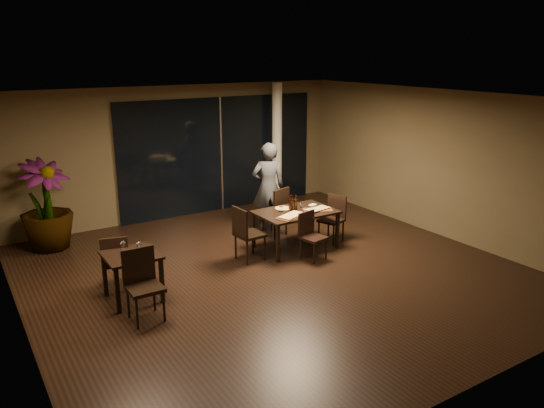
{
  "coord_description": "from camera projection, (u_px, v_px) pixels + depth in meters",
  "views": [
    {
      "loc": [
        -4.6,
        -7.23,
        3.73
      ],
      "look_at": [
        0.32,
        0.58,
        1.05
      ],
      "focal_mm": 35.0,
      "sensor_mm": 36.0,
      "label": 1
    }
  ],
  "objects": [
    {
      "name": "bottle_a",
      "position": [
        292.0,
        203.0,
        10.23
      ],
      "size": [
        0.07,
        0.07,
        0.31
      ],
      "primitive_type": null,
      "color": "black",
      "rests_on": "main_table"
    },
    {
      "name": "chair_main_far",
      "position": [
        277.0,
        209.0,
        10.91
      ],
      "size": [
        0.61,
        0.61,
        1.04
      ],
      "rotation": [
        0.0,
        0.0,
        3.47
      ],
      "color": "black",
      "rests_on": "ground"
    },
    {
      "name": "wall_right",
      "position": [
        440.0,
        163.0,
        10.93
      ],
      "size": [
        0.1,
        8.0,
        3.0
      ],
      "primitive_type": "cube",
      "color": "#493E27",
      "rests_on": "ground"
    },
    {
      "name": "wall_back",
      "position": [
        180.0,
        152.0,
        12.14
      ],
      "size": [
        8.0,
        0.1,
        3.0
      ],
      "primitive_type": "cube",
      "color": "#493E27",
      "rests_on": "ground"
    },
    {
      "name": "bottle_c",
      "position": [
        290.0,
        203.0,
        10.28
      ],
      "size": [
        0.06,
        0.06,
        0.29
      ],
      "primitive_type": null,
      "color": "black",
      "rests_on": "main_table"
    },
    {
      "name": "ceiling",
      "position": [
        274.0,
        97.0,
        8.43
      ],
      "size": [
        8.0,
        8.0,
        0.04
      ],
      "primitive_type": "cube",
      "color": "silver",
      "rests_on": "wall_back"
    },
    {
      "name": "wall_left",
      "position": [
        8.0,
        232.0,
        6.78
      ],
      "size": [
        0.1,
        8.0,
        3.0
      ],
      "primitive_type": "cube",
      "color": "#493E27",
      "rests_on": "ground"
    },
    {
      "name": "side_table",
      "position": [
        132.0,
        262.0,
        8.11
      ],
      "size": [
        0.8,
        0.8,
        0.75
      ],
      "color": "black",
      "rests_on": "ground"
    },
    {
      "name": "chair_side_near",
      "position": [
        142.0,
        280.0,
        7.56
      ],
      "size": [
        0.48,
        0.48,
        1.03
      ],
      "rotation": [
        0.0,
        0.0,
        0.0
      ],
      "color": "black",
      "rests_on": "ground"
    },
    {
      "name": "column",
      "position": [
        277.0,
        145.0,
        13.05
      ],
      "size": [
        0.24,
        0.24,
        3.0
      ],
      "primitive_type": "cylinder",
      "color": "silver",
      "rests_on": "ground"
    },
    {
      "name": "chair_main_left",
      "position": [
        246.0,
        231.0,
        9.63
      ],
      "size": [
        0.5,
        0.5,
        1.02
      ],
      "rotation": [
        0.0,
        0.0,
        1.64
      ],
      "color": "black",
      "rests_on": "ground"
    },
    {
      "name": "wine_glass_a",
      "position": [
        123.0,
        247.0,
        8.09
      ],
      "size": [
        0.08,
        0.08,
        0.18
      ],
      "primitive_type": null,
      "color": "white",
      "rests_on": "side_table"
    },
    {
      "name": "pizza_board_right",
      "position": [
        318.0,
        210.0,
        10.28
      ],
      "size": [
        0.63,
        0.5,
        0.01
      ],
      "primitive_type": "cube",
      "rotation": [
        0.0,
        0.0,
        -0.45
      ],
      "color": "#4A2C17",
      "rests_on": "main_table"
    },
    {
      "name": "napkin_far",
      "position": [
        313.0,
        205.0,
        10.62
      ],
      "size": [
        0.2,
        0.14,
        0.01
      ],
      "primitive_type": "cube",
      "rotation": [
        0.0,
        0.0,
        0.24
      ],
      "color": "white",
      "rests_on": "main_table"
    },
    {
      "name": "chair_side_far",
      "position": [
        115.0,
        260.0,
        8.47
      ],
      "size": [
        0.52,
        0.52,
        0.92
      ],
      "rotation": [
        0.0,
        0.0,
        2.9
      ],
      "color": "black",
      "rests_on": "ground"
    },
    {
      "name": "oblong_pizza_left",
      "position": [
        292.0,
        216.0,
        9.87
      ],
      "size": [
        0.57,
        0.41,
        0.02
      ],
      "primitive_type": null,
      "rotation": [
        0.0,
        0.0,
        0.37
      ],
      "color": "maroon",
      "rests_on": "pizza_board_left"
    },
    {
      "name": "main_table",
      "position": [
        296.0,
        215.0,
        10.24
      ],
      "size": [
        1.5,
        1.0,
        0.75
      ],
      "color": "black",
      "rests_on": "ground"
    },
    {
      "name": "wall_front",
      "position": [
        481.0,
        271.0,
        5.56
      ],
      "size": [
        8.0,
        0.1,
        3.0
      ],
      "primitive_type": "cube",
      "color": "#493E27",
      "rests_on": "ground"
    },
    {
      "name": "oblong_pizza_right",
      "position": [
        318.0,
        209.0,
        10.27
      ],
      "size": [
        0.48,
        0.28,
        0.02
      ],
      "primitive_type": null,
      "rotation": [
        0.0,
        0.0,
        0.17
      ],
      "color": "maroon",
      "rests_on": "pizza_board_right"
    },
    {
      "name": "wine_glass_b",
      "position": [
        139.0,
        248.0,
        8.08
      ],
      "size": [
        0.08,
        0.08,
        0.18
      ],
      "primitive_type": null,
      "color": "white",
      "rests_on": "side_table"
    },
    {
      "name": "round_pizza",
      "position": [
        283.0,
        209.0,
        10.36
      ],
      "size": [
        0.3,
        0.3,
        0.01
      ],
      "primitive_type": "cylinder",
      "color": "#A73512",
      "rests_on": "main_table"
    },
    {
      "name": "ground",
      "position": [
        274.0,
        272.0,
        9.27
      ],
      "size": [
        8.0,
        8.0,
        0.0
      ],
      "primitive_type": "plane",
      "color": "black",
      "rests_on": "ground"
    },
    {
      "name": "side_napkin",
      "position": [
        136.0,
        258.0,
        7.9
      ],
      "size": [
        0.2,
        0.15,
        0.01
      ],
      "primitive_type": "cube",
      "rotation": [
        0.0,
        0.0,
        -0.22
      ],
      "color": "silver",
      "rests_on": "side_table"
    },
    {
      "name": "diner",
      "position": [
        268.0,
        187.0,
        11.2
      ],
      "size": [
        0.75,
        0.62,
        1.91
      ],
      "primitive_type": "imported",
      "rotation": [
        0.0,
        0.0,
        2.8
      ],
      "color": "#2B2D30",
      "rests_on": "ground"
    },
    {
      "name": "napkin_near",
      "position": [
        320.0,
        207.0,
        10.46
      ],
      "size": [
        0.18,
        0.1,
        0.01
      ],
      "primitive_type": "cube",
      "rotation": [
        0.0,
        0.0,
        -0.01
      ],
      "color": "silver",
      "rests_on": "main_table"
    },
    {
      "name": "pizza_board_left",
      "position": [
        292.0,
        216.0,
        9.87
      ],
      "size": [
        0.69,
        0.49,
        0.01
      ],
      "primitive_type": "cube",
      "rotation": [
        0.0,
        0.0,
        0.32
      ],
      "color": "#412715",
      "rests_on": "main_table"
    },
    {
      "name": "potted_plant",
      "position": [
        46.0,
        205.0,
        10.15
      ],
      "size": [
        1.3,
        1.3,
        1.76
      ],
      "primitive_type": "imported",
      "rotation": [
        0.0,
        0.0,
        0.5
      ],
      "color": "#1C4B19",
      "rests_on": "ground"
    },
    {
      "name": "tumbler_right",
      "position": [
        302.0,
        205.0,
        10.44
      ],
      "size": [
        0.07,
        0.07,
        0.09
      ],
      "primitive_type": "cylinder",
      "color": "white",
      "rests_on": "main_table"
    },
    {
      "name": "window_panel",
      "position": [
        221.0,
        154.0,
        12.62
      ],
      "size": [
        5.0,
        0.06,
        2.7
      ],
      "primitive_type": "cube",
      "color": "black",
      "rests_on": "ground"
    },
    {
      "name": "bottle_b",
      "position": [
        296.0,
        203.0,
        10.24
      ],
      "size": [
        0.07,
        0.07,
        0.3
      ],
      "primitive_type": null,
      "color": "black",
      "rests_on": "main_table"
    },
    {
      "name": "chair_main_near",
      "position": [
        310.0,
        233.0,
        9.77
      ],
      "size": [
        0.49,
        0.49,
        0.89
      ],
      "rotation": [
        0.0,
        0.0,
        0.21
      ],
      "color": "black",
      "rests_on": "ground"
    },
    {
      "name": "tumbler_left",
      "position": [
        281.0,
        209.0,
        10.18
      ],
      "size": [
        0.08,
        0.08,
        0.1
      ],
      "primitive_type": "cylinder",
      "color": "white",
      "rests_on": "main_table"
    },
    {
      "name": "chair_main_right",
      "position": [
        334.0,
        216.0,
        10.71
      ],
      "size": [
        0.55,
        0.55,
        0.93
      ],
      "rotation": [
        0.0,
        0.0,
        -1.24
      ],
      "color": "black",
      "rests_on": "ground"
    }
  ]
}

